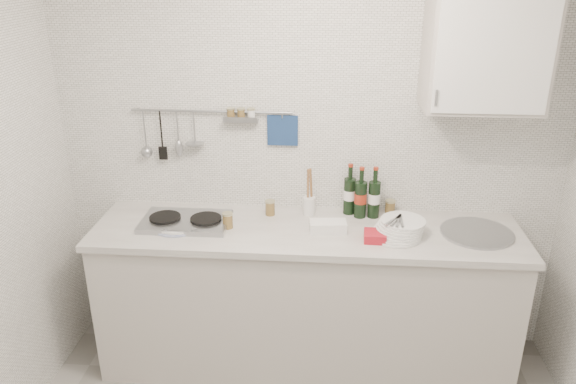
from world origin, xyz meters
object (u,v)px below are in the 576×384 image
object	(u,v)px
wall_cabinet	(487,42)
utensil_crock	(309,203)
plate_stack_hob	(178,224)
wine_bottles	(362,191)
plate_stack_sink	(399,228)

from	to	relation	value
wall_cabinet	utensil_crock	world-z (taller)	wall_cabinet
wall_cabinet	plate_stack_hob	bearing A→B (deg)	-174.81
wine_bottles	utensil_crock	distance (m)	0.32
wine_bottles	plate_stack_hob	bearing A→B (deg)	-167.87
wall_cabinet	plate_stack_hob	xyz separation A→B (m)	(-1.64, -0.15, -1.02)
plate_stack_hob	wine_bottles	distance (m)	1.08
plate_stack_hob	utensil_crock	bearing A→B (deg)	16.73
plate_stack_hob	plate_stack_sink	xyz separation A→B (m)	(1.25, -0.03, 0.03)
wine_bottles	plate_stack_sink	bearing A→B (deg)	-51.84
utensil_crock	plate_stack_sink	bearing A→B (deg)	-26.50
plate_stack_hob	utensil_crock	distance (m)	0.78
plate_stack_hob	wine_bottles	xyz separation A→B (m)	(1.05, 0.23, 0.14)
plate_stack_hob	utensil_crock	xyz separation A→B (m)	(0.74, 0.22, 0.06)
wall_cabinet	wine_bottles	world-z (taller)	wall_cabinet
wall_cabinet	plate_stack_hob	size ratio (longest dim) A/B	2.30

